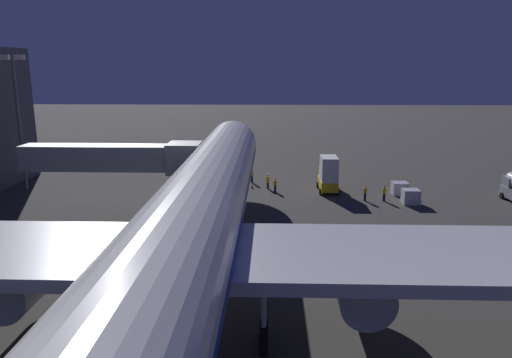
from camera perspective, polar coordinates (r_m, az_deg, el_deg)
The scene contains 14 objects.
ground_plane at distance 35.89m, azimuth -5.68°, elevation -10.99°, with size 320.00×320.00×0.00m, color #383533.
airliner_at_gate at distance 25.57m, azimuth -8.55°, elevation -7.50°, with size 50.56×70.29×20.33m.
jet_bridge at distance 49.62m, azimuth -15.15°, elevation 2.43°, with size 18.00×3.40×7.34m.
apron_floodlight_mast at distance 63.85m, azimuth -26.45°, elevation 7.13°, with size 2.90×0.50×16.08m.
catering_truck at distance 58.13m, azimuth 8.59°, elevation 0.57°, with size 2.36×4.78×4.32m.
baggage_container_near_belt at distance 58.84m, azimuth 16.73°, elevation -1.08°, with size 1.78×1.67×1.47m, color #B7BABF.
baggage_container_mid_row at distance 55.18m, azimuth 17.92°, elevation -2.01°, with size 1.75×1.62×1.62m, color #B7BABF.
ground_crew_near_nose_gear at distance 59.02m, azimuth 1.42°, elevation -0.22°, with size 0.40×0.40×1.79m.
ground_crew_by_belt_loader at distance 54.97m, azimuth 12.87°, elevation -1.57°, with size 0.40×0.40×1.77m.
ground_crew_marshaller_fwd at distance 57.56m, azimuth 2.30°, elevation -0.64°, with size 0.40×0.40×1.68m.
ground_crew_by_tug at distance 55.34m, azimuth 15.02°, elevation -1.58°, with size 0.40×0.40×1.81m.
ground_crew_walking_aft at distance 62.14m, azimuth -0.49°, elevation 0.54°, with size 0.40×0.40×1.92m.
traffic_cone_nose_port at distance 59.44m, azimuth -0.46°, elevation -0.83°, with size 0.36×0.36×0.55m, color orange.
traffic_cone_nose_starboard at distance 59.77m, azimuth -4.68°, elevation -0.79°, with size 0.36×0.36×0.55m, color orange.
Camera 1 is at (-4.52, 32.44, 14.65)m, focal length 33.62 mm.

